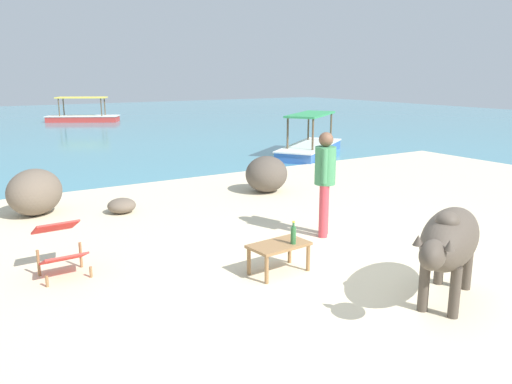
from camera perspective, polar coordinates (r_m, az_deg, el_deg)
name	(u,v)px	position (r m, az deg, el deg)	size (l,w,h in m)	color
sand_beach	(381,281)	(6.56, 13.77, -9.67)	(18.00, 14.00, 0.04)	beige
water_surface	(45,127)	(26.64, -22.54, 6.73)	(60.00, 36.00, 0.03)	teal
cow	(449,240)	(5.95, 20.78, -5.04)	(1.87, 1.24, 1.08)	#4C4238
low_bench_table	(279,248)	(6.48, 2.57, -6.31)	(0.80, 0.51, 0.39)	olive
bottle	(293,235)	(6.43, 4.20, -4.79)	(0.07, 0.07, 0.30)	#2D6B38
deck_chair_near	(60,244)	(6.91, -21.10, -5.44)	(0.57, 0.79, 0.68)	olive
person_standing	(325,176)	(7.86, 7.72, 1.77)	(0.38, 0.40, 1.62)	#CC3D47
shore_rock_large	(266,174)	(10.87, 1.18, 2.02)	(1.00, 0.87, 0.77)	brown
shore_rock_medium	(35,192)	(9.91, -23.50, 0.00)	(1.09, 0.88, 0.83)	#6B5B4C
shore_rock_small	(122,206)	(9.58, -14.78, -1.48)	(0.51, 0.49, 0.27)	#6B5B4C
boat_blue	(310,146)	(16.14, 6.07, 5.13)	(3.65, 3.08, 1.29)	#3866B7
boat_red	(83,116)	(28.66, -18.78, 8.00)	(3.77, 2.79, 1.29)	#C63833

